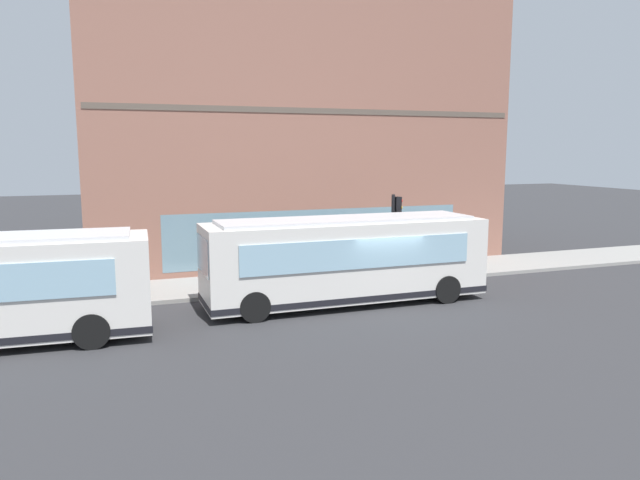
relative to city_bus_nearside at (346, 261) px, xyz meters
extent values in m
plane|color=#2D2D30|center=(-0.54, -1.08, -1.55)|extent=(120.00, 120.00, 0.00)
cube|color=gray|center=(3.86, -1.08, -1.48)|extent=(3.58, 40.00, 0.15)
cube|color=#8C5B4C|center=(10.44, -1.08, 4.88)|extent=(9.59, 19.62, 12.87)
cube|color=brown|center=(5.80, -1.08, 5.53)|extent=(0.36, 19.22, 0.24)
cube|color=slate|center=(5.70, -1.08, 0.05)|extent=(0.12, 13.73, 2.40)
cube|color=silver|center=(0.00, -0.02, 0.05)|extent=(2.53, 10.01, 2.70)
cube|color=silver|center=(0.00, -0.02, 1.46)|extent=(2.15, 9.01, 0.12)
cube|color=#8CB2C6|center=(0.02, 4.96, 0.50)|extent=(2.20, 0.09, 1.20)
cube|color=#8CB2C6|center=(1.27, -0.02, 0.45)|extent=(0.09, 8.20, 1.00)
cube|color=#8CB2C6|center=(-1.27, -0.01, 0.45)|extent=(0.09, 8.20, 1.00)
cube|color=black|center=(0.00, -0.02, -1.12)|extent=(2.57, 10.05, 0.20)
cylinder|color=black|center=(1.16, 3.58, -1.05)|extent=(0.30, 1.00, 1.00)
cylinder|color=black|center=(-1.14, 3.59, -1.05)|extent=(0.30, 1.00, 1.00)
cylinder|color=black|center=(1.14, -3.42, -1.05)|extent=(0.30, 1.00, 1.00)
cylinder|color=black|center=(-1.16, -3.41, -1.05)|extent=(0.30, 1.00, 1.00)
cylinder|color=black|center=(0.20, 8.27, -1.05)|extent=(0.36, 1.02, 1.00)
cylinder|color=black|center=(-2.10, 8.40, -1.05)|extent=(0.36, 1.02, 1.00)
cylinder|color=black|center=(2.54, -3.12, 0.34)|extent=(0.14, 0.14, 3.48)
cube|color=black|center=(2.54, -3.31, 1.53)|extent=(0.32, 0.24, 0.90)
sphere|color=red|center=(2.54, -3.44, 1.81)|extent=(0.20, 0.20, 0.20)
sphere|color=yellow|center=(2.54, -3.44, 1.53)|extent=(0.20, 0.20, 0.20)
sphere|color=green|center=(2.54, -3.44, 1.25)|extent=(0.20, 0.20, 0.20)
cylinder|color=yellow|center=(5.02, -5.30, -1.13)|extent=(0.24, 0.24, 0.55)
sphere|color=yellow|center=(5.02, -5.30, -0.77)|extent=(0.22, 0.22, 0.22)
cylinder|color=yellow|center=(5.02, -5.47, -1.08)|extent=(0.10, 0.12, 0.10)
cylinder|color=yellow|center=(5.19, -5.30, -1.08)|extent=(0.12, 0.10, 0.10)
cylinder|color=#B23338|center=(2.87, 6.86, -0.99)|extent=(0.14, 0.14, 0.83)
cylinder|color=#B23338|center=(2.92, 7.03, -0.99)|extent=(0.14, 0.14, 0.83)
cylinder|color=#3F8C4C|center=(2.89, 6.95, -0.24)|extent=(0.32, 0.32, 0.66)
sphere|color=#9E704C|center=(2.89, 6.95, 0.20)|extent=(0.23, 0.23, 0.23)
cylinder|color=black|center=(5.01, 3.07, -0.97)|extent=(0.14, 0.14, 0.88)
cylinder|color=black|center=(4.83, 3.05, -0.97)|extent=(0.14, 0.14, 0.88)
cylinder|color=gold|center=(4.92, 3.06, -0.18)|extent=(0.32, 0.32, 0.69)
sphere|color=beige|center=(4.92, 3.06, 0.28)|extent=(0.24, 0.24, 0.24)
cube|color=#197233|center=(4.90, 1.13, -0.95)|extent=(0.44, 0.40, 0.90)
cube|color=#8CB2C6|center=(4.90, 0.92, -0.77)|extent=(0.35, 0.03, 0.30)
camera|label=1|loc=(-18.99, 7.90, 3.85)|focal=33.33mm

